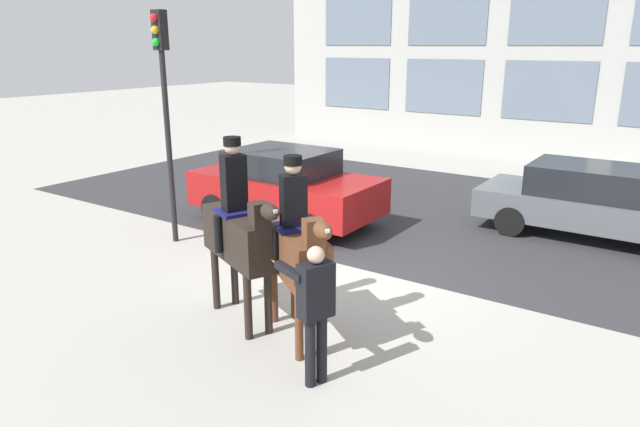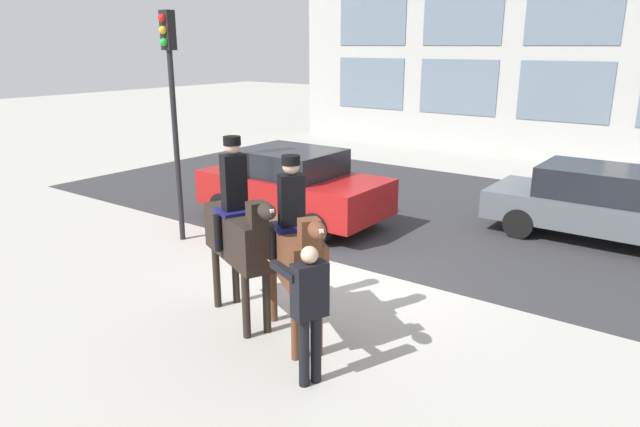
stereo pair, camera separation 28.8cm
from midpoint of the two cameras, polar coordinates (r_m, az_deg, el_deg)
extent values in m
plane|color=#9E9B93|center=(9.87, 4.20, -6.64)|extent=(80.00, 80.00, 0.00)
cube|color=#2D2D30|center=(13.90, 14.69, -0.20)|extent=(21.40, 8.50, 0.01)
cube|color=slate|center=(24.00, 5.44, 12.84)|extent=(3.01, 0.02, 1.99)
cube|color=slate|center=(22.31, 13.96, 12.17)|extent=(3.01, 0.02, 1.99)
cube|color=slate|center=(21.15, 23.56, 11.10)|extent=(3.01, 0.02, 1.99)
cube|color=slate|center=(23.97, 5.61, 18.78)|extent=(3.01, 0.02, 1.99)
cube|color=slate|center=(22.28, 14.42, 18.55)|extent=(3.01, 0.02, 1.99)
cube|color=slate|center=(21.12, 24.37, 17.80)|extent=(3.01, 0.02, 1.99)
cube|color=black|center=(8.10, -7.18, -2.24)|extent=(1.61, 1.02, 0.66)
cylinder|color=black|center=(7.99, -4.32, -8.68)|extent=(0.11, 0.11, 0.95)
cylinder|color=black|center=(7.87, -6.36, -9.13)|extent=(0.11, 0.11, 0.95)
cylinder|color=black|center=(8.93, -7.52, -5.98)|extent=(0.11, 0.11, 0.95)
cylinder|color=black|center=(8.83, -9.37, -6.34)|extent=(0.11, 0.11, 0.95)
cube|color=black|center=(7.39, -5.16, -0.94)|extent=(0.28, 0.30, 0.56)
cube|color=black|center=(7.49, -5.56, -0.56)|extent=(0.07, 0.09, 0.50)
ellipsoid|color=black|center=(7.07, -4.20, 0.21)|extent=(0.40, 0.32, 0.21)
cube|color=silver|center=(6.98, -3.83, 0.16)|extent=(0.13, 0.10, 0.08)
cylinder|color=black|center=(8.86, -9.26, -1.42)|extent=(0.09, 0.09, 0.55)
cube|color=#14144C|center=(8.07, -7.49, 0.26)|extent=(0.62, 0.63, 0.05)
cube|color=black|center=(7.96, -7.60, 3.14)|extent=(0.33, 0.38, 0.77)
sphere|color=#D1A889|center=(7.87, -7.73, 6.67)|extent=(0.22, 0.22, 0.22)
cylinder|color=black|center=(7.85, -7.75, 7.22)|extent=(0.24, 0.24, 0.12)
cylinder|color=black|center=(8.25, -5.69, -1.36)|extent=(0.11, 0.11, 0.53)
cylinder|color=black|center=(8.06, -9.18, -1.95)|extent=(0.11, 0.11, 0.53)
cube|color=#59331E|center=(7.55, -1.55, -3.97)|extent=(1.54, 1.27, 0.65)
cylinder|color=#59331E|center=(7.42, 0.96, -10.94)|extent=(0.11, 0.11, 0.91)
cylinder|color=#59331E|center=(7.33, -1.35, -11.29)|extent=(0.11, 0.11, 0.91)
cylinder|color=#59331E|center=(8.39, -1.64, -7.55)|extent=(0.11, 0.11, 0.91)
cylinder|color=#59331E|center=(8.31, -3.69, -7.81)|extent=(0.11, 0.11, 0.91)
cube|color=#59331E|center=(6.80, 0.14, -2.88)|extent=(0.30, 0.31, 0.57)
cube|color=#382314|center=(6.90, -0.18, -2.41)|extent=(0.08, 0.09, 0.52)
ellipsoid|color=#59331E|center=(6.46, 0.97, -1.73)|extent=(0.40, 0.36, 0.21)
cube|color=silver|center=(6.36, 1.29, -1.84)|extent=(0.13, 0.11, 0.08)
cylinder|color=#382314|center=(8.33, -3.22, -2.78)|extent=(0.09, 0.09, 0.55)
cube|color=#14144C|center=(7.51, -1.75, -1.31)|extent=(0.66, 0.66, 0.05)
cube|color=black|center=(7.40, -1.77, 1.39)|extent=(0.36, 0.39, 0.67)
sphere|color=#D1A889|center=(7.30, -1.80, 4.76)|extent=(0.22, 0.22, 0.22)
cylinder|color=black|center=(7.28, -1.81, 5.36)|extent=(0.24, 0.24, 0.12)
cylinder|color=black|center=(7.67, 0.20, -3.10)|extent=(0.11, 0.11, 0.52)
cylinder|color=black|center=(7.53, -3.70, -3.53)|extent=(0.11, 0.11, 0.52)
cylinder|color=black|center=(6.82, -0.36, -13.70)|extent=(0.13, 0.13, 0.87)
cylinder|color=black|center=(6.90, 0.81, -13.35)|extent=(0.13, 0.13, 0.87)
cube|color=black|center=(6.51, 0.24, -7.69)|extent=(0.35, 0.45, 0.66)
sphere|color=#D1A889|center=(6.35, 0.24, -4.16)|extent=(0.20, 0.20, 0.20)
cube|color=black|center=(6.57, -2.38, -5.75)|extent=(0.54, 0.29, 0.09)
cone|color=orange|center=(6.86, -3.81, -4.81)|extent=(0.18, 0.11, 0.04)
cube|color=maroon|center=(12.77, -2.02, 2.23)|extent=(4.22, 1.99, 0.77)
cube|color=black|center=(12.69, -2.42, 5.19)|extent=(2.11, 1.75, 0.55)
cylinder|color=black|center=(11.42, 0.33, -1.51)|extent=(0.68, 0.24, 0.68)
cylinder|color=black|center=(12.88, 5.10, 0.52)|extent=(0.68, 0.24, 0.68)
cylinder|color=black|center=(13.06, -9.00, 0.60)|extent=(0.68, 0.24, 0.68)
cylinder|color=black|center=(14.35, -3.85, 2.21)|extent=(0.68, 0.24, 0.68)
cube|color=#51565B|center=(13.06, 26.88, 0.22)|extent=(4.44, 1.90, 0.59)
cube|color=black|center=(12.94, 26.74, 2.83)|extent=(2.22, 1.67, 0.60)
cylinder|color=black|center=(12.59, 19.88, -0.92)|extent=(0.63, 0.23, 0.63)
cylinder|color=black|center=(14.22, 21.94, 0.79)|extent=(0.63, 0.23, 0.63)
cylinder|color=black|center=(11.69, -13.48, 6.28)|extent=(0.11, 0.11, 3.77)
cube|color=black|center=(11.52, -14.25, 17.34)|extent=(0.24, 0.19, 0.72)
sphere|color=red|center=(11.45, -14.81, 18.39)|extent=(0.15, 0.15, 0.15)
sphere|color=orange|center=(11.44, -14.73, 17.31)|extent=(0.15, 0.15, 0.15)
sphere|color=green|center=(11.44, -14.64, 16.24)|extent=(0.15, 0.15, 0.15)
camera|label=1|loc=(0.14, -88.99, 0.30)|focal=32.00mm
camera|label=2|loc=(0.14, 91.01, -0.30)|focal=32.00mm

